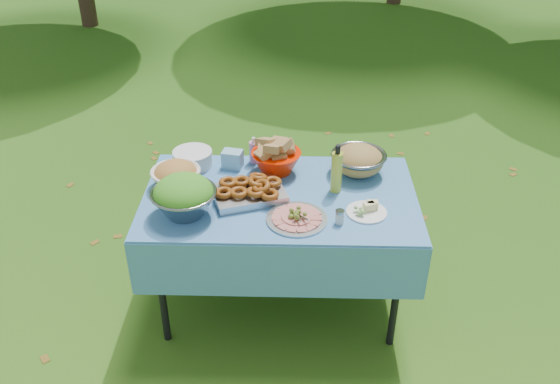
{
  "coord_description": "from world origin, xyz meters",
  "views": [
    {
      "loc": [
        0.07,
        -2.66,
        2.48
      ],
      "look_at": [
        0.0,
        0.0,
        0.78
      ],
      "focal_mm": 38.0,
      "sensor_mm": 36.0,
      "label": 1
    }
  ],
  "objects_px": {
    "pasta_bowl_steel": "(359,160)",
    "charcuterie_platter": "(297,214)",
    "salad_bowl": "(184,196)",
    "plate_stack": "(193,158)",
    "oil_bottle": "(337,168)",
    "bread_bowl": "(276,157)",
    "picnic_table": "(280,251)"
  },
  "relations": [
    {
      "from": "pasta_bowl_steel",
      "to": "oil_bottle",
      "type": "bearing_deg",
      "value": -124.74
    },
    {
      "from": "plate_stack",
      "to": "bread_bowl",
      "type": "xyz_separation_m",
      "value": [
        0.48,
        -0.05,
        0.05
      ]
    },
    {
      "from": "pasta_bowl_steel",
      "to": "charcuterie_platter",
      "type": "height_order",
      "value": "pasta_bowl_steel"
    },
    {
      "from": "picnic_table",
      "to": "oil_bottle",
      "type": "distance_m",
      "value": 0.6
    },
    {
      "from": "salad_bowl",
      "to": "plate_stack",
      "type": "height_order",
      "value": "salad_bowl"
    },
    {
      "from": "salad_bowl",
      "to": "oil_bottle",
      "type": "relative_size",
      "value": 1.19
    },
    {
      "from": "oil_bottle",
      "to": "salad_bowl",
      "type": "bearing_deg",
      "value": -162.33
    },
    {
      "from": "pasta_bowl_steel",
      "to": "oil_bottle",
      "type": "relative_size",
      "value": 1.12
    },
    {
      "from": "plate_stack",
      "to": "oil_bottle",
      "type": "relative_size",
      "value": 0.82
    },
    {
      "from": "charcuterie_platter",
      "to": "picnic_table",
      "type": "bearing_deg",
      "value": 111.87
    },
    {
      "from": "salad_bowl",
      "to": "bread_bowl",
      "type": "distance_m",
      "value": 0.63
    },
    {
      "from": "charcuterie_platter",
      "to": "bread_bowl",
      "type": "bearing_deg",
      "value": 103.87
    },
    {
      "from": "plate_stack",
      "to": "pasta_bowl_steel",
      "type": "distance_m",
      "value": 0.95
    },
    {
      "from": "bread_bowl",
      "to": "oil_bottle",
      "type": "relative_size",
      "value": 1.02
    },
    {
      "from": "picnic_table",
      "to": "pasta_bowl_steel",
      "type": "xyz_separation_m",
      "value": [
        0.44,
        0.25,
        0.46
      ]
    },
    {
      "from": "picnic_table",
      "to": "salad_bowl",
      "type": "distance_m",
      "value": 0.71
    },
    {
      "from": "pasta_bowl_steel",
      "to": "bread_bowl",
      "type": "bearing_deg",
      "value": 179.93
    },
    {
      "from": "salad_bowl",
      "to": "pasta_bowl_steel",
      "type": "relative_size",
      "value": 1.07
    },
    {
      "from": "picnic_table",
      "to": "charcuterie_platter",
      "type": "distance_m",
      "value": 0.48
    },
    {
      "from": "charcuterie_platter",
      "to": "oil_bottle",
      "type": "bearing_deg",
      "value": 53.54
    },
    {
      "from": "salad_bowl",
      "to": "oil_bottle",
      "type": "distance_m",
      "value": 0.82
    },
    {
      "from": "salad_bowl",
      "to": "picnic_table",
      "type": "bearing_deg",
      "value": 21.92
    },
    {
      "from": "picnic_table",
      "to": "charcuterie_platter",
      "type": "relative_size",
      "value": 4.71
    },
    {
      "from": "plate_stack",
      "to": "oil_bottle",
      "type": "bearing_deg",
      "value": -17.14
    },
    {
      "from": "plate_stack",
      "to": "bread_bowl",
      "type": "relative_size",
      "value": 0.81
    },
    {
      "from": "picnic_table",
      "to": "bread_bowl",
      "type": "xyz_separation_m",
      "value": [
        -0.03,
        0.25,
        0.47
      ]
    },
    {
      "from": "charcuterie_platter",
      "to": "pasta_bowl_steel",
      "type": "bearing_deg",
      "value": 54.23
    },
    {
      "from": "pasta_bowl_steel",
      "to": "picnic_table",
      "type": "bearing_deg",
      "value": -150.01
    },
    {
      "from": "salad_bowl",
      "to": "plate_stack",
      "type": "bearing_deg",
      "value": 94.07
    },
    {
      "from": "oil_bottle",
      "to": "charcuterie_platter",
      "type": "bearing_deg",
      "value": -126.46
    },
    {
      "from": "pasta_bowl_steel",
      "to": "charcuterie_platter",
      "type": "distance_m",
      "value": 0.59
    },
    {
      "from": "picnic_table",
      "to": "bread_bowl",
      "type": "bearing_deg",
      "value": 96.15
    }
  ]
}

